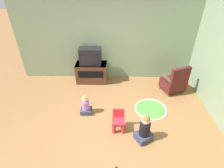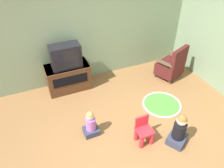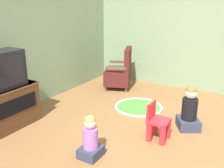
% 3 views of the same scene
% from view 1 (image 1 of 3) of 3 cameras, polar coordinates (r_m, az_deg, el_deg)
% --- Properties ---
extents(ground_plane, '(30.00, 30.00, 0.00)m').
position_cam_1_polar(ground_plane, '(4.23, -0.73, -14.84)').
color(ground_plane, olive).
extents(wall_back, '(5.72, 0.12, 2.73)m').
position_cam_1_polar(wall_back, '(5.64, -1.59, 14.80)').
color(wall_back, gray).
rests_on(wall_back, ground_plane).
extents(tv_cabinet, '(1.01, 0.54, 0.64)m').
position_cam_1_polar(tv_cabinet, '(5.79, -6.63, 3.87)').
color(tv_cabinet, '#4C2D19').
rests_on(tv_cabinet, ground_plane).
extents(television, '(0.66, 0.36, 0.54)m').
position_cam_1_polar(television, '(5.49, -7.08, 8.88)').
color(television, black).
rests_on(television, tv_cabinet).
extents(black_armchair, '(0.78, 0.72, 0.89)m').
position_cam_1_polar(black_armchair, '(5.53, 19.69, 0.68)').
color(black_armchair, brown).
rests_on(black_armchair, ground_plane).
extents(yellow_kid_chair, '(0.29, 0.28, 0.53)m').
position_cam_1_polar(yellow_kid_chair, '(4.10, 2.12, -12.26)').
color(yellow_kid_chair, red).
rests_on(yellow_kid_chair, ground_plane).
extents(play_mat, '(0.86, 0.86, 0.04)m').
position_cam_1_polar(play_mat, '(4.86, 12.60, -7.96)').
color(play_mat, green).
rests_on(play_mat, ground_plane).
extents(child_watching_left, '(0.45, 0.44, 0.68)m').
position_cam_1_polar(child_watching_left, '(3.91, 10.56, -14.37)').
color(child_watching_left, '#33384C').
rests_on(child_watching_left, ground_plane).
extents(child_watching_center, '(0.29, 0.25, 0.56)m').
position_cam_1_polar(child_watching_center, '(4.54, -8.56, -6.98)').
color(child_watching_center, '#33384C').
rests_on(child_watching_center, ground_plane).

